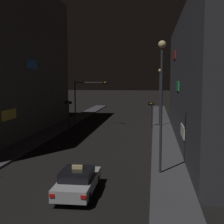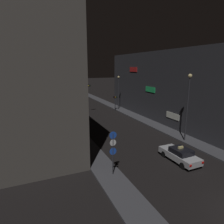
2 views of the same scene
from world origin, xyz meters
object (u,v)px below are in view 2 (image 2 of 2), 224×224
(taxi, at_px, (180,154))
(street_lamp_near_block, at_px, (188,98))
(sign_pole_left, at_px, (113,149))
(traffic_light_overhead, at_px, (77,93))
(traffic_light_right_kerb, at_px, (115,100))
(traffic_light_left_kerb, at_px, (73,105))
(street_lamp_far_block, at_px, (118,88))

(taxi, xyz_separation_m, street_lamp_near_block, (4.42, 4.02, 4.89))
(sign_pole_left, bearing_deg, taxi, -1.50)
(taxi, xyz_separation_m, traffic_light_overhead, (-4.57, 23.84, 3.47))
(traffic_light_overhead, relative_size, traffic_light_right_kerb, 1.81)
(traffic_light_left_kerb, xyz_separation_m, traffic_light_right_kerb, (9.76, 3.23, -0.19))
(traffic_light_right_kerb, relative_size, sign_pole_left, 0.83)
(street_lamp_near_block, distance_m, street_lamp_far_block, 20.50)
(traffic_light_left_kerb, bearing_deg, taxi, -73.32)
(street_lamp_near_block, bearing_deg, taxi, -137.73)
(street_lamp_near_block, bearing_deg, traffic_light_right_kerb, 92.39)
(traffic_light_right_kerb, distance_m, street_lamp_near_block, 20.06)
(traffic_light_left_kerb, bearing_deg, street_lamp_near_block, -57.39)
(street_lamp_near_block, bearing_deg, sign_pole_left, -161.82)
(taxi, height_order, traffic_light_right_kerb, traffic_light_right_kerb)
(traffic_light_right_kerb, height_order, street_lamp_near_block, street_lamp_near_block)
(traffic_light_overhead, distance_m, sign_pole_left, 23.86)
(taxi, xyz_separation_m, traffic_light_right_kerb, (3.60, 23.80, 1.62))
(traffic_light_left_kerb, distance_m, street_lamp_near_block, 19.88)
(traffic_light_right_kerb, xyz_separation_m, street_lamp_near_block, (0.83, -19.77, 3.26))
(traffic_light_overhead, distance_m, traffic_light_left_kerb, 4.00)
(traffic_light_left_kerb, height_order, street_lamp_near_block, street_lamp_near_block)
(traffic_light_left_kerb, distance_m, sign_pole_left, 20.40)
(traffic_light_left_kerb, relative_size, street_lamp_near_block, 0.42)
(traffic_light_left_kerb, distance_m, street_lamp_far_block, 11.77)
(traffic_light_left_kerb, height_order, street_lamp_far_block, street_lamp_far_block)
(traffic_light_overhead, xyz_separation_m, street_lamp_near_block, (9.00, -19.82, 1.41))
(traffic_light_left_kerb, bearing_deg, traffic_light_right_kerb, 18.33)
(traffic_light_right_kerb, xyz_separation_m, street_lamp_far_block, (1.09, 0.71, 2.49))
(traffic_light_overhead, bearing_deg, taxi, -79.14)
(traffic_light_overhead, height_order, sign_pole_left, traffic_light_overhead)
(traffic_light_left_kerb, height_order, traffic_light_right_kerb, traffic_light_left_kerb)
(sign_pole_left, relative_size, street_lamp_near_block, 0.47)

